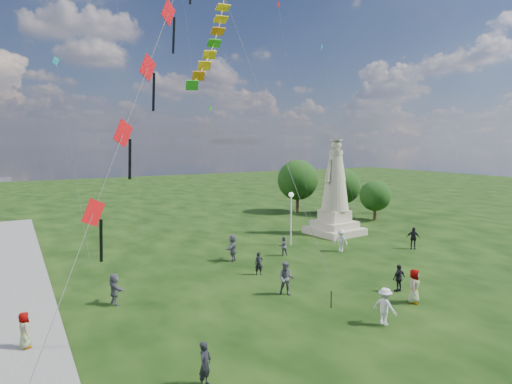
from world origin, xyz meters
TOP-DOWN VIEW (x-y plane):
  - statue at (12.16, 16.50)m, footprint 4.51×4.51m
  - lamppost at (6.25, 14.91)m, footprint 0.40×0.40m
  - tree_row at (18.03, 25.33)m, footprint 8.13×12.44m
  - person_0 at (-7.77, -0.23)m, footprint 0.69×0.65m
  - person_1 at (-0.44, 5.65)m, footprint 1.06×1.00m
  - person_2 at (1.36, 0.26)m, footprint 0.86×1.24m
  - person_3 at (5.37, 2.99)m, footprint 0.93×0.50m
  - person_4 at (4.68, 1.38)m, footprint 1.04×0.93m
  - person_5 at (-8.86, 8.98)m, footprint 0.94×1.63m
  - person_6 at (0.09, 9.52)m, footprint 0.60×0.47m
  - person_7 at (3.97, 12.59)m, footprint 0.78×0.58m
  - person_8 at (8.43, 11.34)m, footprint 1.00×1.24m
  - person_9 at (13.89, 9.15)m, footprint 1.06×1.11m
  - person_10 at (-13.05, 5.78)m, footprint 0.56×0.79m
  - person_11 at (0.08, 13.15)m, footprint 1.79×1.81m
  - red_kite_train at (-7.65, 4.61)m, footprint 9.79×9.35m
  - small_kites at (1.80, 24.05)m, footprint 31.96×18.15m

SIDE VIEW (x-z plane):
  - person_6 at x=0.09m, z-range 0.00..1.45m
  - person_7 at x=3.97m, z-range 0.00..1.45m
  - person_10 at x=-13.05m, z-range 0.00..1.48m
  - person_3 at x=5.37m, z-range 0.00..1.55m
  - person_0 at x=-7.77m, z-range 0.00..1.59m
  - person_5 at x=-8.86m, z-range 0.00..1.66m
  - person_8 at x=8.43m, z-range 0.00..1.70m
  - person_9 at x=13.89m, z-range 0.00..1.73m
  - person_2 at x=1.36m, z-range 0.00..1.74m
  - person_4 at x=4.68m, z-range 0.00..1.81m
  - person_1 at x=-0.44m, z-range 0.00..1.87m
  - person_11 at x=0.08m, z-range 0.00..1.92m
  - lamppost at x=6.25m, z-range 0.96..5.31m
  - statue at x=12.16m, z-range -1.05..7.52m
  - tree_row at x=18.03m, z-range 0.35..6.60m
  - red_kite_train at x=-7.65m, z-range 2.37..22.00m
  - small_kites at x=1.80m, z-range 0.60..29.88m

